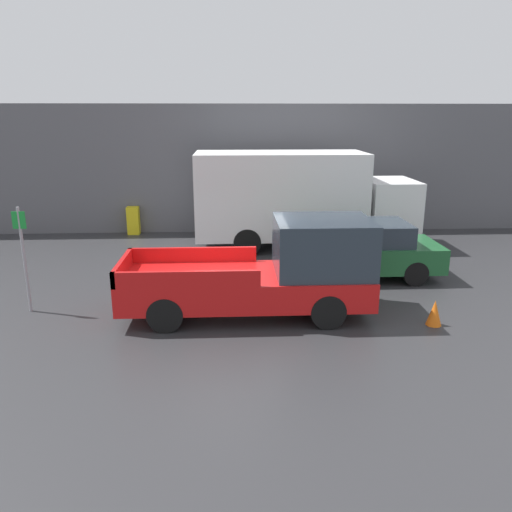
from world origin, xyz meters
TOP-DOWN VIEW (x-y plane):
  - ground_plane at (0.00, 0.00)m, footprint 60.00×60.00m
  - building_wall at (0.00, 8.02)m, footprint 28.00×0.15m
  - pickup_truck at (0.87, -0.65)m, footprint 5.71×2.05m
  - car at (3.55, 2.02)m, footprint 4.63×1.97m
  - delivery_truck at (2.22, 5.51)m, footprint 7.58×2.51m
  - parking_sign at (-4.91, -0.24)m, footprint 0.30×0.07m
  - newspaper_box at (-3.91, 7.69)m, footprint 0.45×0.40m
  - traffic_cone at (4.42, -1.51)m, footprint 0.34×0.34m

SIDE VIEW (x-z plane):
  - ground_plane at x=0.00m, z-range 0.00..0.00m
  - traffic_cone at x=4.42m, z-range 0.00..0.58m
  - newspaper_box at x=-3.91m, z-range 0.00..1.08m
  - car at x=3.55m, z-range 0.01..1.62m
  - pickup_truck at x=0.87m, z-range -0.09..2.17m
  - parking_sign at x=-4.91m, z-range 0.16..2.69m
  - delivery_truck at x=2.22m, z-range 0.12..3.42m
  - building_wall at x=0.00m, z-range 0.00..4.93m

